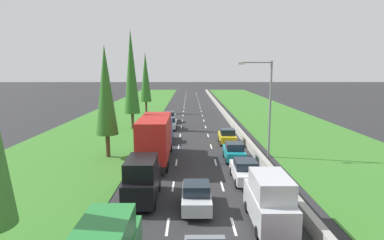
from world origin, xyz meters
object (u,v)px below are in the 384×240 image
at_px(silver_hatchback_centre_lane, 196,196).
at_px(teal_hatchback_right_lane, 234,152).
at_px(silver_sedan_left_lane, 170,123).
at_px(poplar_tree_third, 131,72).
at_px(grey_sedan_left_lane, 170,117).
at_px(yellow_hatchback_right_lane, 227,136).
at_px(poplar_tree_fourth, 146,77).
at_px(black_van_left_lane, 142,179).
at_px(black_sedan_left_lane, 165,134).
at_px(poplar_tree_second, 106,91).
at_px(street_light_mast, 267,102).
at_px(silver_van_right_lane, 269,200).
at_px(red_box_truck_left_lane, 156,138).
at_px(white_sedan_right_lane, 245,171).

distance_m(silver_hatchback_centre_lane, teal_hatchback_right_lane, 11.05).
relative_size(silver_sedan_left_lane, poplar_tree_third, 0.33).
bearing_deg(grey_sedan_left_lane, yellow_hatchback_right_lane, -64.42).
xyz_separation_m(silver_hatchback_centre_lane, poplar_tree_fourth, (-8.59, 43.13, 5.91)).
height_order(black_van_left_lane, black_sedan_left_lane, black_van_left_lane).
bearing_deg(poplar_tree_fourth, black_sedan_left_lane, -77.76).
height_order(grey_sedan_left_lane, poplar_tree_second, poplar_tree_second).
height_order(black_van_left_lane, street_light_mast, street_light_mast).
bearing_deg(poplar_tree_fourth, poplar_tree_third, -89.01).
relative_size(silver_van_right_lane, yellow_hatchback_right_lane, 1.26).
height_order(black_van_left_lane, silver_hatchback_centre_lane, black_van_left_lane).
bearing_deg(poplar_tree_second, red_box_truck_left_lane, -19.25).
bearing_deg(poplar_tree_second, black_van_left_lane, -65.55).
bearing_deg(teal_hatchback_right_lane, poplar_tree_second, 173.48).
bearing_deg(poplar_tree_second, silver_hatchback_centre_lane, -55.46).
xyz_separation_m(white_sedan_right_lane, poplar_tree_third, (-12.02, 21.64, 7.05)).
bearing_deg(silver_van_right_lane, black_van_left_lane, 155.23).
bearing_deg(silver_sedan_left_lane, red_box_truck_left_lane, -90.92).
bearing_deg(white_sedan_right_lane, poplar_tree_third, 119.05).
relative_size(yellow_hatchback_right_lane, poplar_tree_third, 0.29).
relative_size(red_box_truck_left_lane, silver_sedan_left_lane, 2.09).
height_order(yellow_hatchback_right_lane, poplar_tree_fourth, poplar_tree_fourth).
relative_size(silver_hatchback_centre_lane, grey_sedan_left_lane, 0.87).
height_order(black_van_left_lane, silver_sedan_left_lane, black_van_left_lane).
bearing_deg(black_van_left_lane, silver_sedan_left_lane, 89.42).
xyz_separation_m(black_van_left_lane, poplar_tree_fourth, (-5.22, 41.76, 5.35)).
relative_size(red_box_truck_left_lane, poplar_tree_fourth, 0.83).
bearing_deg(black_sedan_left_lane, yellow_hatchback_right_lane, -10.42).
height_order(silver_van_right_lane, silver_sedan_left_lane, silver_van_right_lane).
bearing_deg(silver_van_right_lane, white_sedan_right_lane, 90.98).
bearing_deg(silver_van_right_lane, poplar_tree_third, 113.05).
relative_size(poplar_tree_second, poplar_tree_fourth, 0.92).
xyz_separation_m(silver_van_right_lane, poplar_tree_fourth, (-12.43, 45.09, 5.35)).
bearing_deg(black_sedan_left_lane, teal_hatchback_right_lane, -49.53).
xyz_separation_m(silver_van_right_lane, silver_hatchback_centre_lane, (-3.83, 1.96, -0.56)).
distance_m(black_van_left_lane, silver_van_right_lane, 7.93).
distance_m(black_van_left_lane, red_box_truck_left_lane, 8.79).
height_order(poplar_tree_fourth, street_light_mast, poplar_tree_fourth).
bearing_deg(black_van_left_lane, white_sedan_right_lane, 26.69).
relative_size(white_sedan_right_lane, poplar_tree_second, 0.43).
relative_size(silver_van_right_lane, grey_sedan_left_lane, 1.09).
xyz_separation_m(black_sedan_left_lane, teal_hatchback_right_lane, (6.91, -8.09, 0.02)).
bearing_deg(poplar_tree_third, street_light_mast, -44.85).
bearing_deg(black_sedan_left_lane, silver_van_right_lane, -70.91).
xyz_separation_m(teal_hatchback_right_lane, poplar_tree_second, (-11.75, 1.34, 5.45)).
height_order(teal_hatchback_right_lane, street_light_mast, street_light_mast).
bearing_deg(poplar_tree_third, silver_sedan_left_lane, -2.00).
height_order(red_box_truck_left_lane, poplar_tree_fourth, poplar_tree_fourth).
height_order(black_van_left_lane, grey_sedan_left_lane, black_van_left_lane).
relative_size(poplar_tree_second, poplar_tree_third, 0.77).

